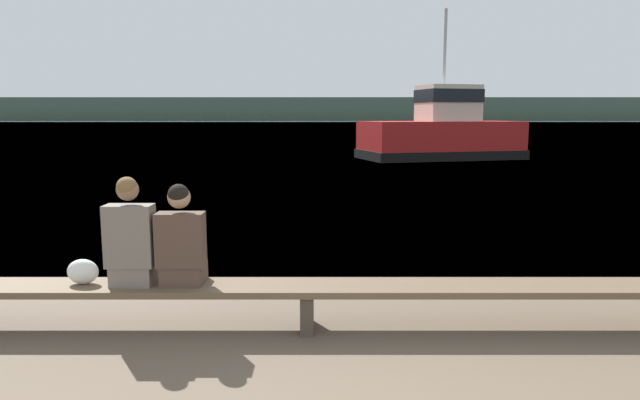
{
  "coord_description": "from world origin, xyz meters",
  "views": [
    {
      "loc": [
        -0.37,
        -1.65,
        2.0
      ],
      "look_at": [
        -0.35,
        6.49,
        0.78
      ],
      "focal_mm": 32.0,
      "sensor_mm": 36.0,
      "label": 1
    }
  ],
  "objects_px": {
    "person_right": "(181,242)",
    "tugboat_red": "(441,135)",
    "person_left": "(130,239)",
    "bench_main": "(306,292)",
    "shopping_bag": "(82,272)"
  },
  "relations": [
    {
      "from": "person_left",
      "to": "shopping_bag",
      "type": "distance_m",
      "value": 0.57
    },
    {
      "from": "shopping_bag",
      "to": "tugboat_red",
      "type": "xyz_separation_m",
      "value": [
        7.8,
        21.17,
        0.51
      ]
    },
    {
      "from": "person_left",
      "to": "tugboat_red",
      "type": "distance_m",
      "value": 22.42
    },
    {
      "from": "person_left",
      "to": "shopping_bag",
      "type": "height_order",
      "value": "person_left"
    },
    {
      "from": "person_right",
      "to": "tugboat_red",
      "type": "xyz_separation_m",
      "value": [
        6.87,
        21.19,
        0.22
      ]
    },
    {
      "from": "tugboat_red",
      "to": "bench_main",
      "type": "bearing_deg",
      "value": 149.71
    },
    {
      "from": "bench_main",
      "to": "person_right",
      "type": "relative_size",
      "value": 8.44
    },
    {
      "from": "bench_main",
      "to": "person_right",
      "type": "xyz_separation_m",
      "value": [
        -1.16,
        0.0,
        0.48
      ]
    },
    {
      "from": "person_left",
      "to": "tugboat_red",
      "type": "relative_size",
      "value": 0.13
    },
    {
      "from": "tugboat_red",
      "to": "person_right",
      "type": "bearing_deg",
      "value": 146.82
    },
    {
      "from": "person_right",
      "to": "shopping_bag",
      "type": "distance_m",
      "value": 0.98
    },
    {
      "from": "person_left",
      "to": "person_right",
      "type": "bearing_deg",
      "value": 0.15
    },
    {
      "from": "bench_main",
      "to": "person_right",
      "type": "distance_m",
      "value": 1.26
    },
    {
      "from": "person_left",
      "to": "shopping_bag",
      "type": "relative_size",
      "value": 3.5
    },
    {
      "from": "person_right",
      "to": "tugboat_red",
      "type": "bearing_deg",
      "value": 72.05
    }
  ]
}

